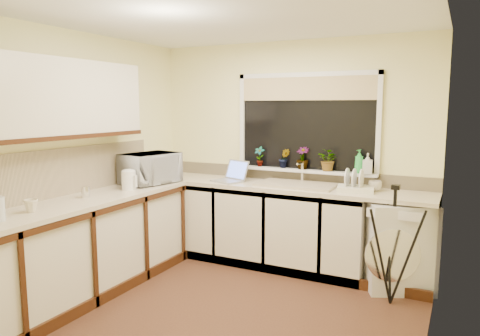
% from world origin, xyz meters
% --- Properties ---
extents(floor, '(3.20, 3.20, 0.00)m').
position_xyz_m(floor, '(0.00, 0.00, 0.00)').
color(floor, '#533121').
rests_on(floor, ground).
extents(ceiling, '(3.20, 3.20, 0.00)m').
position_xyz_m(ceiling, '(0.00, 0.00, 2.45)').
color(ceiling, white).
rests_on(ceiling, ground).
extents(wall_back, '(3.20, 0.00, 3.20)m').
position_xyz_m(wall_back, '(0.00, 1.50, 1.23)').
color(wall_back, '#FDF6A8').
rests_on(wall_back, ground).
extents(wall_front, '(3.20, 0.00, 3.20)m').
position_xyz_m(wall_front, '(0.00, -1.50, 1.23)').
color(wall_front, '#FDF6A8').
rests_on(wall_front, ground).
extents(wall_left, '(0.00, 3.00, 3.00)m').
position_xyz_m(wall_left, '(-1.60, 0.00, 1.23)').
color(wall_left, '#FDF6A8').
rests_on(wall_left, ground).
extents(wall_right, '(0.00, 3.00, 3.00)m').
position_xyz_m(wall_right, '(1.60, 0.00, 1.23)').
color(wall_right, '#FDF6A8').
rests_on(wall_right, ground).
extents(base_cabinet_back, '(2.55, 0.60, 0.86)m').
position_xyz_m(base_cabinet_back, '(-0.33, 1.20, 0.43)').
color(base_cabinet_back, silver).
rests_on(base_cabinet_back, floor).
extents(base_cabinet_left, '(0.54, 2.40, 0.86)m').
position_xyz_m(base_cabinet_left, '(-1.30, -0.30, 0.43)').
color(base_cabinet_left, silver).
rests_on(base_cabinet_left, floor).
extents(worktop_back, '(3.20, 0.60, 0.04)m').
position_xyz_m(worktop_back, '(0.00, 1.20, 0.88)').
color(worktop_back, beige).
rests_on(worktop_back, base_cabinet_back).
extents(worktop_left, '(0.60, 2.40, 0.04)m').
position_xyz_m(worktop_left, '(-1.30, -0.30, 0.88)').
color(worktop_left, beige).
rests_on(worktop_left, base_cabinet_left).
extents(upper_cabinet, '(0.28, 1.90, 0.70)m').
position_xyz_m(upper_cabinet, '(-1.44, -0.45, 1.80)').
color(upper_cabinet, silver).
rests_on(upper_cabinet, wall_left).
extents(splashback_left, '(0.02, 2.40, 0.45)m').
position_xyz_m(splashback_left, '(-1.59, -0.30, 1.12)').
color(splashback_left, beige).
rests_on(splashback_left, wall_left).
extents(splashback_back, '(3.20, 0.02, 0.14)m').
position_xyz_m(splashback_back, '(0.00, 1.49, 0.97)').
color(splashback_back, beige).
rests_on(splashback_back, wall_back).
extents(window_glass, '(1.50, 0.02, 1.00)m').
position_xyz_m(window_glass, '(0.20, 1.49, 1.55)').
color(window_glass, black).
rests_on(window_glass, wall_back).
extents(window_blind, '(1.50, 0.02, 0.25)m').
position_xyz_m(window_blind, '(0.20, 1.46, 1.92)').
color(window_blind, tan).
rests_on(window_blind, wall_back).
extents(windowsill, '(1.60, 0.14, 0.03)m').
position_xyz_m(windowsill, '(0.20, 1.43, 1.04)').
color(windowsill, white).
rests_on(windowsill, wall_back).
extents(sink, '(0.82, 0.46, 0.03)m').
position_xyz_m(sink, '(0.20, 1.20, 0.91)').
color(sink, tan).
rests_on(sink, worktop_back).
extents(faucet, '(0.03, 0.03, 0.24)m').
position_xyz_m(faucet, '(0.20, 1.38, 1.02)').
color(faucet, silver).
rests_on(faucet, worktop_back).
extents(washing_machine, '(0.78, 0.77, 0.84)m').
position_xyz_m(washing_machine, '(1.25, 1.16, 0.42)').
color(washing_machine, silver).
rests_on(washing_machine, floor).
extents(laptop, '(0.41, 0.41, 0.23)m').
position_xyz_m(laptop, '(-0.55, 1.15, 0.96)').
color(laptop, '#9E9EA6').
rests_on(laptop, worktop_back).
extents(kettle, '(0.14, 0.14, 0.19)m').
position_xyz_m(kettle, '(-1.24, 0.23, 0.99)').
color(kettle, white).
rests_on(kettle, worktop_left).
extents(dish_rack, '(0.39, 0.32, 0.05)m').
position_xyz_m(dish_rack, '(0.83, 1.16, 0.93)').
color(dish_rack, '#EBE9CC').
rests_on(dish_rack, worktop_back).
extents(tripod, '(0.60, 0.60, 1.07)m').
position_xyz_m(tripod, '(1.26, 0.73, 0.53)').
color(tripod, black).
rests_on(tripod, floor).
extents(steel_jar, '(0.08, 0.08, 0.11)m').
position_xyz_m(steel_jar, '(-1.33, -0.26, 0.95)').
color(steel_jar, silver).
rests_on(steel_jar, worktop_left).
extents(microwave, '(0.51, 0.66, 0.33)m').
position_xyz_m(microwave, '(-1.28, 0.63, 1.06)').
color(microwave, silver).
rests_on(microwave, worktop_left).
extents(plant_a, '(0.13, 0.09, 0.23)m').
position_xyz_m(plant_a, '(-0.33, 1.42, 1.16)').
color(plant_a, '#999999').
rests_on(plant_a, windowsill).
extents(plant_b, '(0.14, 0.13, 0.22)m').
position_xyz_m(plant_b, '(-0.03, 1.43, 1.16)').
color(plant_b, '#999999').
rests_on(plant_b, windowsill).
extents(plant_c, '(0.14, 0.14, 0.24)m').
position_xyz_m(plant_c, '(0.18, 1.43, 1.17)').
color(plant_c, '#999999').
rests_on(plant_c, windowsill).
extents(plant_d, '(0.27, 0.26, 0.24)m').
position_xyz_m(plant_d, '(0.48, 1.41, 1.17)').
color(plant_d, '#999999').
rests_on(plant_d, windowsill).
extents(soap_bottle_green, '(0.12, 0.12, 0.24)m').
position_xyz_m(soap_bottle_green, '(0.80, 1.41, 1.17)').
color(soap_bottle_green, green).
rests_on(soap_bottle_green, windowsill).
extents(soap_bottle_clear, '(0.11, 0.11, 0.21)m').
position_xyz_m(soap_bottle_clear, '(0.89, 1.39, 1.16)').
color(soap_bottle_clear, '#999999').
rests_on(soap_bottle_clear, windowsill).
extents(cup_back, '(0.15, 0.15, 0.10)m').
position_xyz_m(cup_back, '(0.99, 1.28, 0.95)').
color(cup_back, beige).
rests_on(cup_back, worktop_back).
extents(cup_left, '(0.15, 0.15, 0.10)m').
position_xyz_m(cup_left, '(-1.29, -0.88, 0.95)').
color(cup_left, beige).
rests_on(cup_left, worktop_left).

